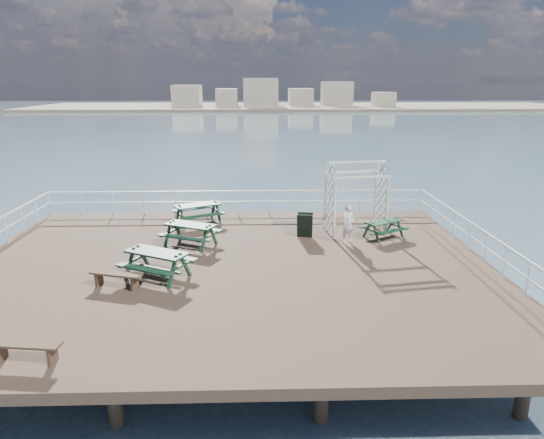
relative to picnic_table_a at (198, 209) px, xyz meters
The scene contains 12 objects.
ground 5.52m from the picnic_table_a, 72.22° to the right, with size 18.00×14.00×0.30m, color brown.
sea_backdrop 129.65m from the picnic_table_a, 83.71° to the left, with size 300.00×300.00×9.20m.
railing 3.09m from the picnic_table_a, 58.79° to the right, with size 17.77×13.76×1.10m.
picnic_table_a is the anchor object (origin of this frame).
picnic_table_b 3.01m from the picnic_table_a, 89.00° to the right, with size 2.42×2.24×0.95m.
picnic_table_c 8.04m from the picnic_table_a, 16.28° to the right, with size 2.01×1.89×0.77m.
picnic_table_d 6.20m from the picnic_table_a, 95.40° to the right, with size 2.55×2.38×0.98m.
flat_bench_near 7.14m from the picnic_table_a, 103.69° to the right, with size 1.68×0.84×0.47m.
flat_bench_far 11.30m from the picnic_table_a, 103.14° to the right, with size 1.65×0.58×0.46m.
trellis_arbor 6.91m from the picnic_table_a, 13.83° to the right, with size 2.58×1.65×3.00m.
sandwich_board 5.04m from the picnic_table_a, 25.77° to the right, with size 0.68×0.55×1.00m.
person 6.82m from the picnic_table_a, 25.84° to the right, with size 0.56×0.37×1.53m, color white.
Camera 1 is at (1.00, -15.59, 6.10)m, focal length 32.00 mm.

